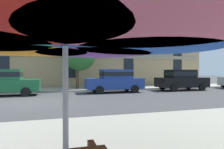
# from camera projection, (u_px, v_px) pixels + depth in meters

# --- Properties ---
(ground_plane) EXTENTS (120.00, 120.00, 0.00)m
(ground_plane) POSITION_uv_depth(u_px,v_px,m) (27.00, 103.00, 10.32)
(ground_plane) COLOR #424244
(sidewalk_far) EXTENTS (56.00, 3.60, 0.12)m
(sidewalk_far) POSITION_uv_depth(u_px,v_px,m) (37.00, 90.00, 16.84)
(sidewalk_far) COLOR #9E998E
(sidewalk_far) RESTS_ON ground
(apartment_building) EXTENTS (36.47, 12.08, 19.20)m
(apartment_building) POSITION_uv_depth(u_px,v_px,m) (42.00, 7.00, 24.53)
(apartment_building) COLOR tan
(apartment_building) RESTS_ON ground
(sedan_green) EXTENTS (4.40, 1.98, 1.78)m
(sedan_green) POSITION_uv_depth(u_px,v_px,m) (4.00, 82.00, 13.33)
(sedan_green) COLOR #195933
(sedan_green) RESTS_ON ground
(sedan_blue) EXTENTS (4.40, 1.98, 1.78)m
(sedan_blue) POSITION_uv_depth(u_px,v_px,m) (115.00, 80.00, 15.53)
(sedan_blue) COLOR navy
(sedan_blue) RESTS_ON ground
(sedan_black) EXTENTS (4.40, 1.98, 1.78)m
(sedan_black) POSITION_uv_depth(u_px,v_px,m) (181.00, 79.00, 17.24)
(sedan_black) COLOR black
(sedan_black) RESTS_ON ground
(street_tree_middle) EXTENTS (2.95, 3.20, 4.85)m
(street_tree_middle) POSITION_uv_depth(u_px,v_px,m) (78.00, 53.00, 17.86)
(street_tree_middle) COLOR brown
(street_tree_middle) RESTS_ON ground
(patio_umbrella) EXTENTS (3.57, 3.32, 2.38)m
(patio_umbrella) POSITION_uv_depth(u_px,v_px,m) (65.00, 27.00, 2.06)
(patio_umbrella) COLOR silver
(patio_umbrella) RESTS_ON ground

